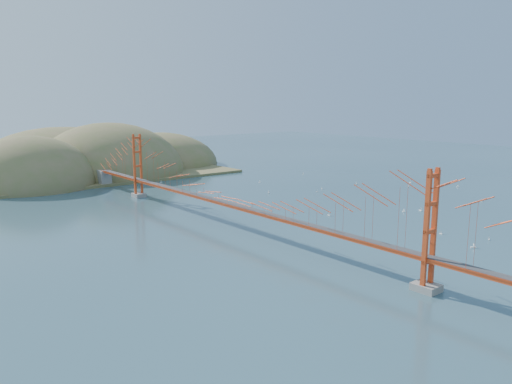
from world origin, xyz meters
TOP-DOWN VIEW (x-y plane):
  - ground at (0.00, 0.00)m, footprint 320.00×320.00m
  - bridge at (0.00, 0.18)m, footprint 2.20×94.40m
  - far_headlands at (2.21, 68.52)m, footprint 84.00×58.00m
  - sailboat_12 at (11.12, 42.00)m, footprint 0.56×0.51m
  - sailboat_15 at (28.10, 28.73)m, footprint 0.44×0.54m
  - sailboat_0 at (16.08, -2.81)m, footprint 0.49×0.60m
  - sailboat_6 at (16.92, -25.78)m, footprint 0.71×0.71m
  - sailboat_9 at (53.23, 7.53)m, footprint 0.51×0.58m
  - sailboat_11 at (56.19, -1.87)m, footprint 0.55×0.55m
  - sailboat_14 at (30.24, -9.86)m, footprint 0.65×0.66m
  - sailboat_2 at (27.41, -8.63)m, footprint 0.52×0.51m
  - sailboat_4 at (32.51, 14.25)m, footprint 0.54×0.54m
  - sailboat_8 at (43.88, 31.30)m, footprint 0.58×0.58m
  - sailboat_17 at (42.36, 13.52)m, footprint 0.64×0.61m
  - sailboat_16 at (29.48, 12.69)m, footprint 0.53×0.53m
  - sailboat_7 at (21.25, 17.72)m, footprint 0.55×0.50m
  - sailboat_10 at (19.70, -19.80)m, footprint 0.46×0.50m
  - sailboat_5 at (45.18, -12.41)m, footprint 0.41×0.50m
  - sailboat_extra_0 at (21.77, -25.30)m, footprint 0.49×0.48m
  - sailboat_extra_1 at (48.47, 4.78)m, footprint 0.49×0.44m

SIDE VIEW (x-z plane):
  - ground at x=0.00m, z-range 0.00..0.00m
  - far_headlands at x=2.21m, z-range -12.50..12.50m
  - sailboat_extra_0 at x=21.77m, z-range -0.14..0.41m
  - sailboat_16 at x=29.48m, z-range -0.14..0.41m
  - sailboat_extra_1 at x=48.47m, z-range -0.15..0.42m
  - sailboat_10 at x=19.70m, z-range -0.15..0.42m
  - sailboat_4 at x=32.51m, z-range -0.15..0.42m
  - sailboat_11 at x=56.19m, z-range -0.15..0.43m
  - sailboat_2 at x=27.41m, z-range -0.15..0.43m
  - sailboat_5 at x=45.18m, z-range -0.16..0.43m
  - sailboat_8 at x=43.88m, z-range -0.16..0.45m
  - sailboat_7 at x=21.25m, z-range -0.17..0.45m
  - sailboat_15 at x=28.10m, z-range -0.17..0.46m
  - sailboat_12 at x=11.12m, z-range -0.17..0.46m
  - sailboat_9 at x=53.23m, z-range -0.18..0.48m
  - sailboat_0 at x=16.08m, z-range -0.20..0.50m
  - sailboat_17 at x=42.36m, z-range -0.20..0.51m
  - sailboat_6 at x=16.92m, z-range -0.21..0.53m
  - sailboat_14 at x=30.24m, z-range -0.21..0.53m
  - bridge at x=0.00m, z-range 1.01..13.01m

